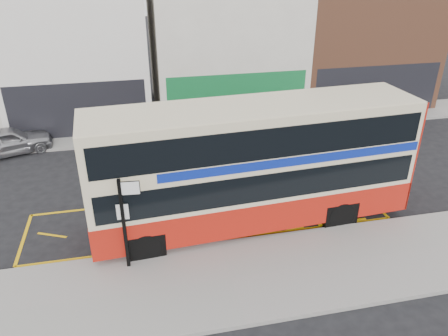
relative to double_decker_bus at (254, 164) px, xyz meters
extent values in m
plane|color=black|center=(-1.60, -0.88, -2.52)|extent=(120.00, 120.00, 0.00)
cube|color=gray|center=(-1.60, -3.18, -2.45)|extent=(40.00, 4.00, 0.15)
cube|color=gray|center=(-1.60, -1.25, -2.45)|extent=(40.00, 0.15, 0.15)
cube|color=gray|center=(-1.60, 10.12, -2.45)|extent=(50.00, 3.00, 0.15)
cube|color=white|center=(-7.10, 14.12, 1.98)|extent=(8.00, 8.00, 9.00)
cube|color=black|center=(-7.10, 10.14, -0.92)|extent=(7.36, 0.06, 3.20)
cube|color=black|center=(-7.10, 10.16, -1.12)|extent=(5.60, 0.04, 2.00)
cube|color=silver|center=(1.90, 14.12, 1.73)|extent=(9.00, 8.00, 8.50)
cube|color=#126932|center=(1.90, 10.14, -0.92)|extent=(8.28, 0.06, 3.20)
cube|color=black|center=(1.90, 10.16, -1.12)|extent=(6.30, 0.04, 2.00)
cube|color=brown|center=(10.90, 14.12, 1.23)|extent=(9.00, 8.00, 7.50)
cube|color=black|center=(10.90, 10.14, -0.92)|extent=(8.28, 0.06, 3.20)
cube|color=black|center=(10.90, 10.16, -1.12)|extent=(6.30, 0.04, 2.00)
cube|color=beige|center=(-0.04, 0.00, 0.06)|extent=(12.11, 3.44, 4.41)
cube|color=#A9170D|center=(-0.04, 0.00, -1.54)|extent=(12.15, 3.48, 1.20)
cube|color=#A9170D|center=(5.91, 0.36, 0.06)|extent=(0.23, 2.76, 4.41)
cube|color=black|center=(-0.04, 0.00, -0.24)|extent=(11.64, 3.47, 1.03)
cube|color=black|center=(-0.04, 0.00, 1.39)|extent=(11.64, 3.47, 1.09)
cube|color=navy|center=(1.05, 0.06, 0.63)|extent=(9.72, 3.35, 0.33)
cube|color=black|center=(-5.99, -0.36, -0.51)|extent=(0.21, 2.50, 1.74)
cube|color=black|center=(-5.99, -0.36, 1.39)|extent=(0.21, 2.50, 1.09)
cube|color=black|center=(-5.98, -0.36, 0.52)|extent=(0.17, 1.90, 0.38)
cube|color=beige|center=(-0.04, 0.00, 2.21)|extent=(12.10, 3.33, 0.13)
cylinder|color=black|center=(-4.20, -1.50, -1.98)|extent=(1.10, 0.37, 1.09)
cylinder|color=black|center=(-4.35, 0.98, -1.98)|extent=(1.10, 0.37, 1.09)
cylinder|color=black|center=(3.19, -1.05, -1.98)|extent=(1.10, 0.37, 1.09)
cylinder|color=black|center=(3.04, 1.43, -1.98)|extent=(1.10, 0.37, 1.09)
cube|color=black|center=(-4.81, -1.86, -0.73)|extent=(0.12, 0.12, 3.28)
cube|color=white|center=(-4.48, -1.89, 0.58)|extent=(0.59, 0.09, 0.48)
cube|color=white|center=(-4.80, -1.79, -0.30)|extent=(0.38, 0.06, 0.55)
imported|color=#A5A4A9|center=(-10.65, 8.78, -1.80)|extent=(4.59, 3.05, 1.45)
imported|color=#45484E|center=(-3.55, 8.82, -1.77)|extent=(4.71, 2.09, 1.50)
imported|color=white|center=(8.30, 7.62, -1.81)|extent=(5.28, 3.20, 1.43)
cylinder|color=#2D2214|center=(2.56, 11.46, -1.64)|extent=(0.24, 0.24, 1.77)
camera|label=1|loc=(-4.16, -13.82, 7.14)|focal=35.00mm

